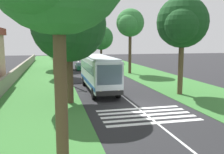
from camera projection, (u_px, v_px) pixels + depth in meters
ground at (137, 107)px, 20.32m from camera, size 160.00×160.00×0.00m
grass_verge_left at (40, 82)px, 32.91m from camera, size 120.00×8.00×0.04m
grass_verge_right at (157, 78)px, 36.63m from camera, size 120.00×8.00×0.04m
centre_line at (102, 80)px, 34.77m from camera, size 110.00×0.16×0.01m
coach_bus at (98, 71)px, 26.87m from camera, size 11.16×2.62×3.73m
zebra_crossing at (147, 115)px, 18.25m from camera, size 4.05×6.80×0.01m
trailing_car_0 at (81, 66)px, 46.61m from camera, size 4.30×1.78×1.43m
trailing_car_1 at (90, 62)px, 56.92m from camera, size 4.30×1.78×1.43m
trailing_car_2 at (88, 60)px, 62.54m from camera, size 4.30×1.78×1.43m
trailing_minibus_0 at (69, 54)px, 72.85m from camera, size 6.00×2.14×2.53m
roadside_tree_left_0 at (67, 26)px, 20.81m from camera, size 7.23×6.27×9.81m
roadside_tree_left_2 at (53, 39)px, 78.55m from camera, size 6.08×5.06×8.48m
roadside_tree_left_3 at (52, 23)px, 38.65m from camera, size 6.22×5.29×10.78m
roadside_tree_left_4 at (54, 34)px, 47.90m from camera, size 8.22×6.87×10.21m
roadside_tree_right_0 at (91, 38)px, 81.34m from camera, size 8.15×6.49×9.85m
roadside_tree_right_1 at (129, 24)px, 40.57m from camera, size 5.73×4.52×10.48m
roadside_tree_right_2 at (100, 39)px, 62.43m from camera, size 7.61×5.98×9.08m
roadside_tree_right_4 at (180, 24)px, 24.43m from camera, size 6.16×5.00×9.61m
utility_pole at (65, 53)px, 31.29m from camera, size 0.24×1.40×7.42m
roadside_wall at (18, 72)px, 36.84m from camera, size 70.00×0.40×1.55m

